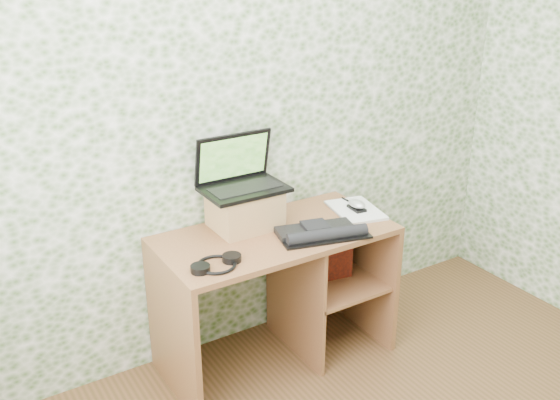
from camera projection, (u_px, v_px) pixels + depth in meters
wall_back at (243, 113)px, 3.18m from camera, size 3.50×0.00×3.50m
desk at (285, 273)px, 3.31m from camera, size 1.20×0.60×0.75m
riser at (245, 209)px, 3.18m from camera, size 0.33×0.27×0.20m
laptop at (240, 176)px, 3.15m from camera, size 0.42×0.29×0.28m
keyboard at (321, 232)px, 3.10m from camera, size 0.46×0.32×0.06m
headphones at (216, 264)px, 2.81m from camera, size 0.26×0.20×0.03m
notepad at (356, 210)px, 3.40m from camera, size 0.29×0.37×0.02m
mouse at (357, 206)px, 3.38m from camera, size 0.09×0.12×0.04m
pen at (351, 203)px, 3.46m from camera, size 0.01×0.17×0.01m
red_box at (329, 253)px, 3.39m from camera, size 0.26×0.12×0.31m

